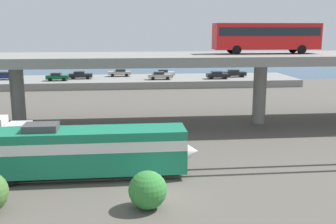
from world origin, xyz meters
The scene contains 17 objects.
ground_plane centered at (0.00, 0.00, 0.00)m, with size 260.00×260.00×0.00m, color #565149.
rail_strip_near centered at (0.00, 3.28, 0.06)m, with size 110.00×0.12×0.12m, color #59544C.
rail_strip_far centered at (0.00, 4.72, 0.06)m, with size 110.00×0.12×0.12m, color #59544C.
train_locomotive centered at (-4.54, 4.00, 2.19)m, with size 16.68×3.04×4.18m.
highway_overpass centered at (0.00, 20.00, 7.36)m, with size 96.00×11.20×8.09m.
transit_bus_on_overpass centered at (14.12, 20.03, 10.15)m, with size 12.00×2.68×3.40m.
pier_parking_lot centered at (0.00, 55.00, 0.67)m, with size 63.26×13.62×1.33m, color gray.
parked_car_0 centered at (19.97, 54.46, 2.11)m, with size 4.49×1.95×1.50m.
parked_car_1 centered at (-14.53, 52.09, 2.10)m, with size 4.05×1.91×1.50m.
parked_car_2 centered at (5.85, 56.02, 2.11)m, with size 4.19×2.00×1.50m.
parked_car_3 centered at (-2.98, 57.86, 2.11)m, with size 4.50×1.91×1.50m.
parked_car_4 centered at (-24.82, 54.74, 2.11)m, with size 4.54×1.97×1.50m.
parked_car_5 centered at (4.66, 51.85, 2.11)m, with size 4.48×1.95×1.50m.
parked_car_6 centered at (-10.52, 54.50, 2.11)m, with size 4.49×1.93×1.50m.
parked_car_7 centered at (15.89, 51.80, 2.11)m, with size 4.25×2.00×1.50m.
harbor_water centered at (0.00, 78.00, 0.00)m, with size 140.00×36.00×0.01m, color #2D5170.
shrub_right centered at (-0.64, -1.79, 1.19)m, with size 2.39×2.39×2.39m, color #338035.
Camera 1 is at (-1.87, -25.20, 10.90)m, focal length 43.44 mm.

